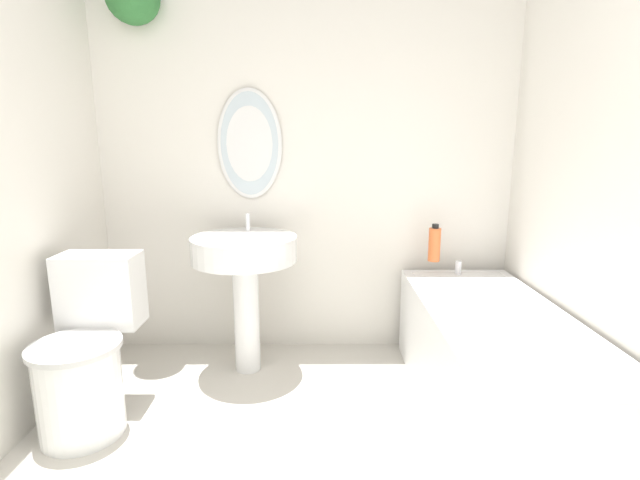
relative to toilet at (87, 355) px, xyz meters
name	(u,v)px	position (x,y,z in m)	size (l,w,h in m)	color
wall_back	(297,141)	(0.89, 0.85, 0.92)	(2.51, 0.28, 2.40)	silver
toilet	(87,355)	(0.00, 0.00, 0.00)	(0.37, 0.55, 0.74)	white
pedestal_sink	(245,264)	(0.62, 0.50, 0.28)	(0.56, 0.56, 0.86)	white
bathtub	(495,363)	(1.82, 0.05, -0.06)	(0.61, 1.44, 0.58)	silver
shampoo_bottle	(435,244)	(1.68, 0.67, 0.35)	(0.07, 0.07, 0.21)	#DB6633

